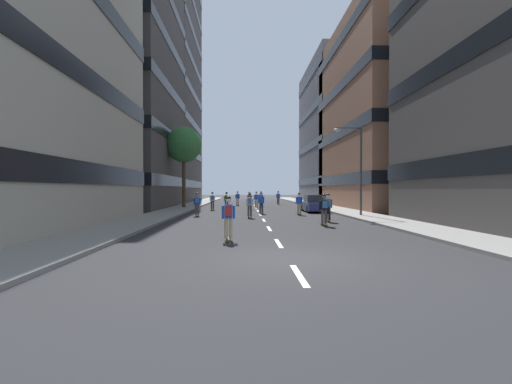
{
  "coord_description": "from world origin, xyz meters",
  "views": [
    {
      "loc": [
        -1.31,
        -10.44,
        2.05
      ],
      "look_at": [
        0.0,
        27.92,
        1.72
      ],
      "focal_mm": 25.14,
      "sensor_mm": 36.0,
      "label": 1
    }
  ],
  "objects_px": {
    "parked_car_near": "(314,204)",
    "street_tree_near": "(184,145)",
    "skater_0": "(250,204)",
    "skater_8": "(238,198)",
    "skater_11": "(278,197)",
    "skater_5": "(299,202)",
    "skater_7": "(212,200)",
    "streetlamp_right": "(356,161)",
    "skater_6": "(228,215)",
    "skater_1": "(261,198)",
    "skater_9": "(261,202)",
    "skater_13": "(197,203)",
    "skater_10": "(328,206)",
    "skater_2": "(250,199)",
    "skater_4": "(256,199)",
    "skater_3": "(227,200)",
    "skater_12": "(324,208)"
  },
  "relations": [
    {
      "from": "skater_9",
      "to": "street_tree_near",
      "type": "bearing_deg",
      "value": 132.59
    },
    {
      "from": "skater_5",
      "to": "skater_10",
      "type": "relative_size",
      "value": 1.0
    },
    {
      "from": "skater_2",
      "to": "skater_4",
      "type": "relative_size",
      "value": 1.0
    },
    {
      "from": "street_tree_near",
      "to": "skater_8",
      "type": "distance_m",
      "value": 10.09
    },
    {
      "from": "parked_car_near",
      "to": "skater_10",
      "type": "bearing_deg",
      "value": -96.09
    },
    {
      "from": "skater_5",
      "to": "skater_1",
      "type": "bearing_deg",
      "value": 99.51
    },
    {
      "from": "skater_7",
      "to": "street_tree_near",
      "type": "bearing_deg",
      "value": 136.31
    },
    {
      "from": "skater_3",
      "to": "skater_12",
      "type": "height_order",
      "value": "same"
    },
    {
      "from": "skater_2",
      "to": "skater_1",
      "type": "bearing_deg",
      "value": 77.51
    },
    {
      "from": "streetlamp_right",
      "to": "skater_6",
      "type": "bearing_deg",
      "value": -126.56
    },
    {
      "from": "skater_10",
      "to": "skater_12",
      "type": "distance_m",
      "value": 2.57
    },
    {
      "from": "skater_12",
      "to": "skater_9",
      "type": "bearing_deg",
      "value": 107.35
    },
    {
      "from": "skater_11",
      "to": "skater_12",
      "type": "xyz_separation_m",
      "value": [
        -0.12,
        -27.68,
        0.03
      ]
    },
    {
      "from": "skater_5",
      "to": "skater_13",
      "type": "xyz_separation_m",
      "value": [
        -7.89,
        -1.0,
        0.03
      ]
    },
    {
      "from": "skater_4",
      "to": "skater_3",
      "type": "bearing_deg",
      "value": -118.77
    },
    {
      "from": "skater_11",
      "to": "skater_5",
      "type": "bearing_deg",
      "value": -90.62
    },
    {
      "from": "streetlamp_right",
      "to": "skater_5",
      "type": "bearing_deg",
      "value": 152.8
    },
    {
      "from": "parked_car_near",
      "to": "skater_12",
      "type": "xyz_separation_m",
      "value": [
        -1.81,
        -11.93,
        0.32
      ]
    },
    {
      "from": "skater_2",
      "to": "skater_3",
      "type": "relative_size",
      "value": 1.0
    },
    {
      "from": "skater_7",
      "to": "skater_11",
      "type": "xyz_separation_m",
      "value": [
        7.61,
        12.72,
        -0.03
      ]
    },
    {
      "from": "skater_3",
      "to": "skater_10",
      "type": "height_order",
      "value": "same"
    },
    {
      "from": "skater_3",
      "to": "streetlamp_right",
      "type": "bearing_deg",
      "value": -39.59
    },
    {
      "from": "skater_4",
      "to": "skater_5",
      "type": "distance_m",
      "value": 12.12
    },
    {
      "from": "skater_2",
      "to": "skater_6",
      "type": "height_order",
      "value": "same"
    },
    {
      "from": "skater_5",
      "to": "skater_8",
      "type": "height_order",
      "value": "same"
    },
    {
      "from": "parked_car_near",
      "to": "skater_13",
      "type": "xyz_separation_m",
      "value": [
        -9.79,
        -4.58,
        0.32
      ]
    },
    {
      "from": "skater_8",
      "to": "skater_11",
      "type": "bearing_deg",
      "value": 32.11
    },
    {
      "from": "skater_7",
      "to": "skater_2",
      "type": "bearing_deg",
      "value": 14.88
    },
    {
      "from": "skater_4",
      "to": "skater_6",
      "type": "height_order",
      "value": "same"
    },
    {
      "from": "parked_car_near",
      "to": "streetlamp_right",
      "type": "relative_size",
      "value": 0.68
    },
    {
      "from": "skater_3",
      "to": "skater_7",
      "type": "xyz_separation_m",
      "value": [
        -1.38,
        0.41,
        0.0
      ]
    },
    {
      "from": "skater_2",
      "to": "skater_5",
      "type": "height_order",
      "value": "same"
    },
    {
      "from": "skater_10",
      "to": "streetlamp_right",
      "type": "bearing_deg",
      "value": 52.43
    },
    {
      "from": "parked_car_near",
      "to": "skater_0",
      "type": "xyz_separation_m",
      "value": [
        -5.85,
        -6.32,
        0.32
      ]
    },
    {
      "from": "parked_car_near",
      "to": "street_tree_near",
      "type": "distance_m",
      "value": 15.22
    },
    {
      "from": "streetlamp_right",
      "to": "skater_0",
      "type": "distance_m",
      "value": 8.48
    },
    {
      "from": "skater_7",
      "to": "skater_11",
      "type": "distance_m",
      "value": 14.82
    },
    {
      "from": "parked_car_near",
      "to": "skater_5",
      "type": "height_order",
      "value": "skater_5"
    },
    {
      "from": "skater_9",
      "to": "skater_13",
      "type": "height_order",
      "value": "same"
    },
    {
      "from": "skater_10",
      "to": "skater_11",
      "type": "height_order",
      "value": "same"
    },
    {
      "from": "skater_5",
      "to": "skater_2",
      "type": "bearing_deg",
      "value": 116.64
    },
    {
      "from": "skater_6",
      "to": "skater_11",
      "type": "height_order",
      "value": "same"
    },
    {
      "from": "streetlamp_right",
      "to": "skater_5",
      "type": "height_order",
      "value": "streetlamp_right"
    },
    {
      "from": "skater_7",
      "to": "skater_10",
      "type": "bearing_deg",
      "value": -56.5
    },
    {
      "from": "street_tree_near",
      "to": "skater_2",
      "type": "relative_size",
      "value": 4.74
    },
    {
      "from": "skater_0",
      "to": "skater_8",
      "type": "bearing_deg",
      "value": 93.6
    },
    {
      "from": "skater_5",
      "to": "skater_11",
      "type": "distance_m",
      "value": 19.33
    },
    {
      "from": "skater_12",
      "to": "skater_4",
      "type": "bearing_deg",
      "value": 98.64
    },
    {
      "from": "street_tree_near",
      "to": "skater_13",
      "type": "relative_size",
      "value": 4.74
    },
    {
      "from": "skater_2",
      "to": "skater_11",
      "type": "distance_m",
      "value": 12.42
    }
  ]
}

